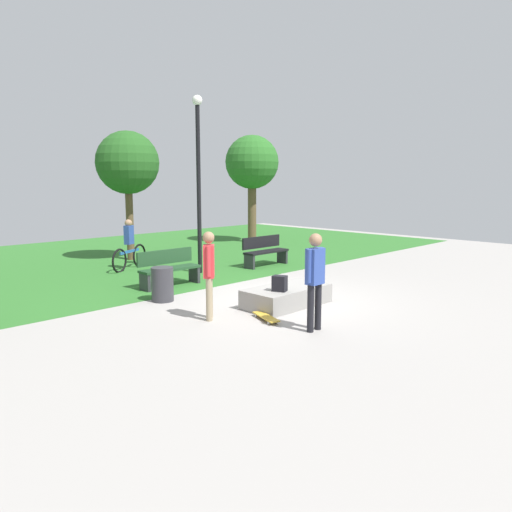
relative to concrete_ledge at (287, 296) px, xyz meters
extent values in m
plane|color=#9E9993|center=(0.23, 0.46, -0.20)|extent=(28.00, 28.00, 0.00)
cube|color=#2D6B28|center=(0.23, 8.47, -0.20)|extent=(26.60, 11.98, 0.01)
cube|color=gray|center=(0.00, 0.00, 0.00)|extent=(1.90, 0.98, 0.40)
cube|color=black|center=(-0.40, -0.16, 0.36)|extent=(0.29, 0.33, 0.32)
cylinder|color=black|center=(-1.10, -1.52, 0.22)|extent=(0.12, 0.12, 0.84)
cylinder|color=black|center=(-0.88, -1.52, 0.22)|extent=(0.12, 0.12, 0.84)
cube|color=#2D4799|center=(-0.99, -1.52, 0.96)|extent=(0.33, 0.21, 0.63)
cylinder|color=#2D4799|center=(-1.16, -1.52, 0.98)|extent=(0.09, 0.09, 0.58)
cylinder|color=#2D4799|center=(-0.82, -1.51, 0.98)|extent=(0.09, 0.09, 0.58)
sphere|color=#9E7556|center=(-0.99, -1.52, 1.42)|extent=(0.23, 0.23, 0.23)
cylinder|color=tan|center=(-1.76, 0.43, 0.21)|extent=(0.12, 0.12, 0.82)
cylinder|color=tan|center=(-1.90, 0.27, 0.21)|extent=(0.12, 0.12, 0.82)
cube|color=red|center=(-1.83, 0.35, 0.93)|extent=(0.36, 0.37, 0.62)
cylinder|color=red|center=(-1.72, 0.48, 0.95)|extent=(0.09, 0.09, 0.57)
cylinder|color=red|center=(-1.95, 0.23, 0.95)|extent=(0.09, 0.09, 0.57)
sphere|color=#9E7556|center=(-1.83, 0.35, 1.38)|extent=(0.22, 0.22, 0.22)
cube|color=gold|center=(-1.12, -0.46, -0.13)|extent=(0.46, 0.82, 0.02)
cylinder|color=silver|center=(-1.10, -0.17, -0.17)|extent=(0.05, 0.06, 0.06)
cylinder|color=silver|center=(-0.94, -0.22, -0.17)|extent=(0.05, 0.06, 0.06)
cylinder|color=silver|center=(-1.29, -0.69, -0.17)|extent=(0.05, 0.06, 0.06)
cylinder|color=silver|center=(-1.14, -0.75, -0.17)|extent=(0.05, 0.06, 0.06)
cube|color=#1E4223|center=(-0.63, 3.31, 0.25)|extent=(1.61, 0.47, 0.06)
cube|color=#1E4223|center=(-0.62, 3.53, 0.53)|extent=(1.60, 0.09, 0.36)
cube|color=#2D2D33|center=(0.11, 3.29, 0.02)|extent=(0.09, 0.40, 0.45)
cube|color=#2D2D33|center=(-1.36, 3.32, 0.02)|extent=(0.09, 0.40, 0.45)
cube|color=black|center=(3.23, 3.68, 0.25)|extent=(1.60, 0.44, 0.06)
cube|color=black|center=(3.23, 3.90, 0.53)|extent=(1.60, 0.06, 0.36)
cube|color=#2D2D33|center=(3.97, 3.68, 0.02)|extent=(0.08, 0.40, 0.45)
cube|color=#2D2D33|center=(2.49, 3.68, 0.02)|extent=(0.08, 0.40, 0.45)
cylinder|color=brown|center=(7.14, 8.27, 1.16)|extent=(0.36, 0.36, 2.72)
sphere|color=#286623|center=(7.14, 8.27, 3.19)|extent=(2.25, 2.25, 2.25)
cylinder|color=brown|center=(0.92, 7.74, 1.09)|extent=(0.24, 0.24, 2.59)
sphere|color=#23561E|center=(0.92, 7.74, 3.00)|extent=(2.05, 2.05, 2.05)
cylinder|color=black|center=(1.05, 4.23, 2.14)|extent=(0.12, 0.12, 4.68)
sphere|color=silver|center=(1.05, 4.23, 4.60)|extent=(0.28, 0.28, 0.28)
cylinder|color=#333338|center=(-1.63, 2.20, 0.18)|extent=(0.48, 0.48, 0.76)
torus|color=black|center=(-0.52, 5.98, 0.13)|extent=(0.67, 0.38, 0.72)
torus|color=black|center=(0.46, 6.48, 0.13)|extent=(0.67, 0.38, 0.72)
cube|color=#2659A5|center=(-0.03, 6.23, 0.33)|extent=(0.90, 0.49, 0.08)
cube|color=#2D4799|center=(-0.03, 6.23, 0.83)|extent=(0.33, 0.29, 0.56)
sphere|color=#9E7556|center=(-0.03, 6.23, 1.18)|extent=(0.22, 0.22, 0.22)
camera|label=1|loc=(-7.70, -6.75, 2.44)|focal=34.64mm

